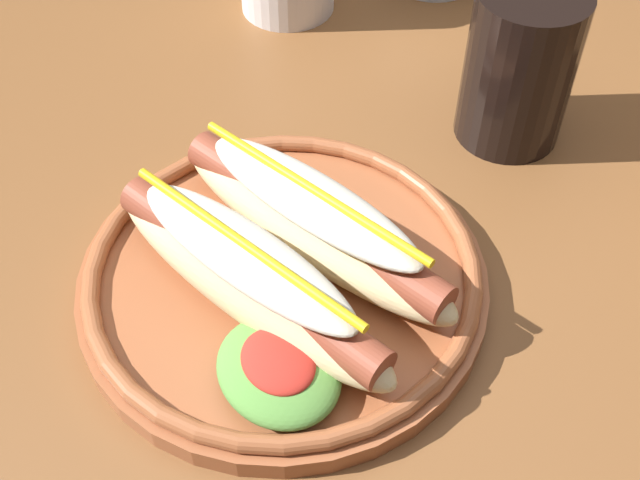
{
  "coord_description": "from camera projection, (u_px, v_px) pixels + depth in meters",
  "views": [
    {
      "loc": [
        0.34,
        -0.34,
        1.16
      ],
      "look_at": [
        0.06,
        -0.14,
        0.77
      ],
      "focal_mm": 44.77,
      "sensor_mm": 36.0,
      "label": 1
    }
  ],
  "objects": [
    {
      "name": "hot_dog_plate",
      "position": [
        282.0,
        269.0,
        0.51
      ],
      "size": [
        0.27,
        0.27,
        0.08
      ],
      "color": "#9E5633",
      "rests_on": "dining_table"
    },
    {
      "name": "soda_cup",
      "position": [
        519.0,
        67.0,
        0.59
      ],
      "size": [
        0.08,
        0.08,
        0.12
      ],
      "primitive_type": "cylinder",
      "color": "black",
      "rests_on": "dining_table"
    },
    {
      "name": "dining_table",
      "position": [
        406.0,
        224.0,
        0.7
      ],
      "size": [
        1.31,
        0.92,
        0.74
      ],
      "color": "brown",
      "rests_on": "ground_plane"
    }
  ]
}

